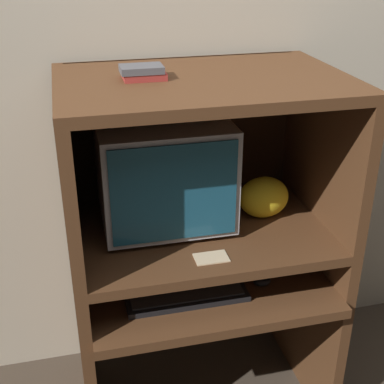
# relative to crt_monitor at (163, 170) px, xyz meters

# --- Properties ---
(wall_back) EXTENTS (6.00, 0.06, 2.60)m
(wall_back) POSITION_rel_crt_monitor_xyz_m (0.13, 0.31, 0.28)
(wall_back) COLOR #B2A893
(wall_back) RESTS_ON ground_plane
(desk_base) EXTENTS (0.94, 0.68, 0.63)m
(desk_base) POSITION_rel_crt_monitor_xyz_m (0.13, -0.11, -0.62)
(desk_base) COLOR #4C2D19
(desk_base) RESTS_ON ground_plane
(desk_monitor_shelf) EXTENTS (0.94, 0.64, 0.18)m
(desk_monitor_shelf) POSITION_rel_crt_monitor_xyz_m (0.13, -0.07, -0.24)
(desk_monitor_shelf) COLOR #4C2D19
(desk_monitor_shelf) RESTS_ON desk_base
(hutch_upper) EXTENTS (0.94, 0.64, 0.55)m
(hutch_upper) POSITION_rel_crt_monitor_xyz_m (0.13, -0.04, 0.16)
(hutch_upper) COLOR #4C2D19
(hutch_upper) RESTS_ON desk_monitor_shelf
(crt_monitor) EXTENTS (0.45, 0.41, 0.39)m
(crt_monitor) POSITION_rel_crt_monitor_xyz_m (0.00, 0.00, 0.00)
(crt_monitor) COLOR #B2B2B7
(crt_monitor) RESTS_ON desk_monitor_shelf
(keyboard) EXTENTS (0.42, 0.17, 0.03)m
(keyboard) POSITION_rel_crt_monitor_xyz_m (0.03, -0.22, -0.37)
(keyboard) COLOR black
(keyboard) RESTS_ON desk_base
(mouse) EXTENTS (0.06, 0.04, 0.03)m
(mouse) POSITION_rel_crt_monitor_xyz_m (0.31, -0.22, -0.37)
(mouse) COLOR black
(mouse) RESTS_ON desk_base
(snack_bag) EXTENTS (0.19, 0.14, 0.15)m
(snack_bag) POSITION_rel_crt_monitor_xyz_m (0.37, -0.05, -0.13)
(snack_bag) COLOR gold
(snack_bag) RESTS_ON desk_monitor_shelf
(book_stack) EXTENTS (0.14, 0.11, 0.04)m
(book_stack) POSITION_rel_crt_monitor_xyz_m (-0.07, -0.05, 0.36)
(book_stack) COLOR maroon
(book_stack) RESTS_ON hutch_upper
(paper_card) EXTENTS (0.11, 0.07, 0.00)m
(paper_card) POSITION_rel_crt_monitor_xyz_m (0.10, -0.29, -0.20)
(paper_card) COLOR #CCB28C
(paper_card) RESTS_ON desk_monitor_shelf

